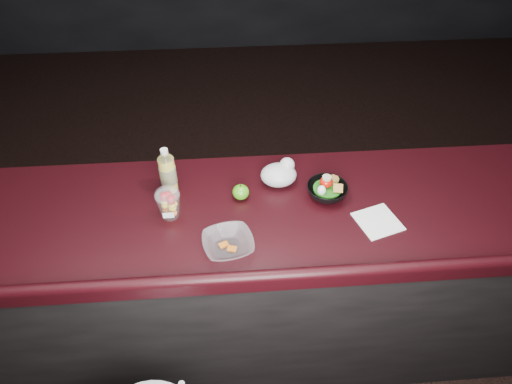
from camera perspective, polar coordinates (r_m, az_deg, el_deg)
room_shell at (r=1.15m, az=-0.62°, el=16.06°), size 8.00×8.00×8.00m
counter at (r=2.27m, az=-0.89°, el=-11.39°), size 4.06×0.71×1.02m
lemonade_bottle at (r=1.95m, az=-10.96°, el=2.34°), size 0.07×0.07×0.21m
fruit_cup at (r=1.84m, az=-10.89°, el=-1.29°), size 0.10×0.10×0.14m
green_apple at (r=1.91m, az=-1.92°, el=-0.00°), size 0.07×0.07×0.07m
plastic_bag at (r=1.97m, az=2.98°, el=2.31°), size 0.16×0.13×0.11m
snack_bowl at (r=1.94m, az=8.83°, el=0.28°), size 0.19×0.19×0.09m
takeout_bowl at (r=1.72m, az=-3.50°, el=-6.51°), size 0.23×0.23×0.05m
paper_napkin at (r=1.89m, az=14.98°, el=-3.57°), size 0.20×0.20×0.00m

